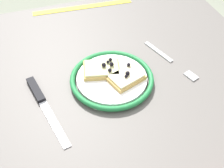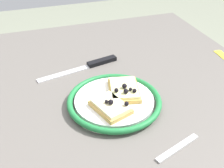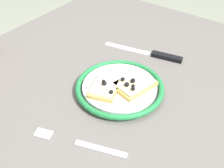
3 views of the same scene
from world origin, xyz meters
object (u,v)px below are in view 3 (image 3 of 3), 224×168
Objects in this scene: pizza_slice_far at (106,87)px; dining_table at (118,108)px; knife at (156,55)px; pizza_slice_near at (134,84)px; fork at (78,143)px; plate at (120,87)px.

dining_table is at bearing 3.37° from pizza_slice_far.
knife is (0.16, -0.02, 0.10)m from dining_table.
dining_table is 4.06× the size of knife.
fork is (-0.20, 0.00, -0.02)m from pizza_slice_near.
dining_table is 9.43× the size of pizza_slice_far.
pizza_slice_near is 1.08× the size of pizza_slice_far.
pizza_slice_near is 0.46× the size of knife.
pizza_slice_far is 0.16m from fork.
pizza_slice_near is 0.18m from knife.
fork is at bearing -163.96° from pizza_slice_far.
pizza_slice_far reaches higher than knife.
pizza_slice_near is at bearing -168.91° from knife.
dining_table is at bearing 82.08° from pizza_slice_near.
knife is at bearing 4.60° from fork.
plate is 0.19m from knife.
knife is (0.19, 0.00, -0.01)m from plate.
pizza_slice_far is at bearing 176.51° from knife.
pizza_slice_far is (-0.03, 0.02, 0.01)m from plate.
plate is at bearing 119.82° from pizza_slice_near.
pizza_slice_near is 0.20m from fork.
pizza_slice_near is (0.02, -0.03, 0.01)m from plate.
plate is 0.93× the size of knife.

